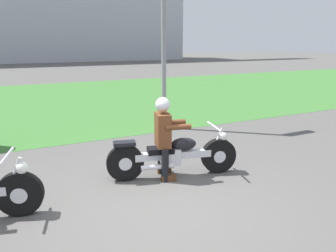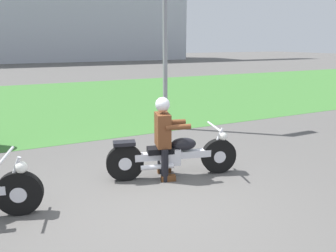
% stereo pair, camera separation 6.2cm
% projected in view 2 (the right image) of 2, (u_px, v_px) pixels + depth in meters
% --- Properties ---
extents(ground, '(120.00, 120.00, 0.00)m').
position_uv_depth(ground, '(158.00, 204.00, 4.65)').
color(ground, '#565451').
extents(grass_verge, '(60.00, 12.00, 0.01)m').
position_uv_depth(grass_verge, '(60.00, 101.00, 12.90)').
color(grass_verge, '#3D7533').
rests_on(grass_verge, ground).
extents(motorcycle_lead, '(2.22, 0.84, 0.87)m').
position_uv_depth(motorcycle_lead, '(174.00, 155.00, 5.54)').
color(motorcycle_lead, black).
rests_on(motorcycle_lead, ground).
extents(rider_lead, '(0.62, 0.55, 1.39)m').
position_uv_depth(rider_lead, '(164.00, 132.00, 5.40)').
color(rider_lead, black).
rests_on(rider_lead, ground).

